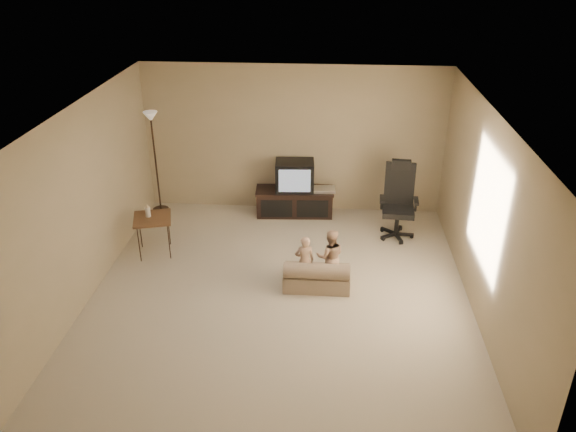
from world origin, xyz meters
name	(u,v)px	position (x,y,z in m)	size (l,w,h in m)	color
floor	(279,297)	(0.00, 0.00, 0.00)	(5.50, 5.50, 0.00)	#B4A78F
room_shell	(279,193)	(0.00, 0.00, 1.52)	(5.50, 5.50, 5.50)	white
tv_stand	(295,193)	(0.04, 2.49, 0.40)	(1.36, 0.57, 0.95)	black
office_chair	(398,210)	(1.70, 1.86, 0.44)	(0.61, 0.63, 1.22)	black
side_table	(152,219)	(-1.97, 1.02, 0.57)	(0.66, 0.66, 0.80)	brown
floor_lamp	(153,140)	(-2.30, 2.45, 1.29)	(0.27, 0.27, 1.76)	black
child_sofa	(317,277)	(0.48, 0.25, 0.18)	(0.90, 0.51, 0.44)	gray
toddler_left	(304,261)	(0.31, 0.33, 0.37)	(0.27, 0.20, 0.74)	tan
toddler_right	(330,257)	(0.66, 0.42, 0.40)	(0.39, 0.21, 0.80)	tan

